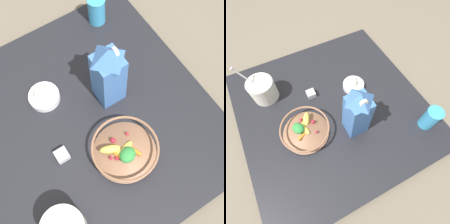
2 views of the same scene
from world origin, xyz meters
The scene contains 8 objects.
ground_plane centered at (0.00, 0.00, 0.00)m, with size 6.00×6.00×0.00m, color #665B4C.
countertop centered at (0.00, 0.00, 0.02)m, with size 0.96×0.96×0.03m.
fruit_bowl centered at (-0.18, -0.07, 0.07)m, with size 0.24×0.24×0.08m.
milk_carton centered at (0.05, -0.15, 0.18)m, with size 0.10×0.10×0.30m.
yogurt_tub centered at (-0.29, 0.23, 0.10)m, with size 0.15×0.14×0.22m.
drinking_cup centered at (0.38, -0.31, 0.10)m, with size 0.08×0.08×0.13m.
spice_jar centered at (-0.07, 0.12, 0.05)m, with size 0.04×0.04×0.03m.
garlic_bowl centered at (0.17, 0.07, 0.05)m, with size 0.12×0.12×0.06m.
Camera 2 is at (-0.19, -0.44, 0.85)m, focal length 28.00 mm.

